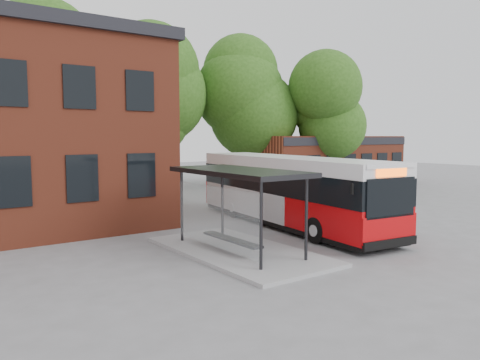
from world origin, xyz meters
TOP-DOWN VIEW (x-y plane):
  - ground at (0.00, 0.00)m, footprint 100.00×100.00m
  - shop_row at (15.00, 14.00)m, footprint 14.00×6.20m
  - bus_shelter at (-4.50, -1.00)m, footprint 3.60×7.00m
  - bike_rail at (9.28, 10.00)m, footprint 5.20×0.10m
  - tree_0 at (-6.00, 16.00)m, footprint 7.92×7.92m
  - tree_1 at (1.00, 17.00)m, footprint 7.92×7.92m
  - tree_2 at (8.00, 16.00)m, footprint 7.92×7.92m
  - tree_3 at (13.00, 12.00)m, footprint 7.04×7.04m
  - city_bus at (0.20, 1.75)m, footprint 4.04×12.34m
  - bicycle_0 at (7.79, 9.88)m, footprint 1.70×0.82m
  - bicycle_2 at (8.22, 10.72)m, footprint 2.00×1.17m
  - bicycle_3 at (8.57, 9.75)m, footprint 1.58×0.54m
  - bicycle_4 at (10.38, 10.18)m, footprint 1.65×0.81m
  - bicycle_5 at (9.70, 10.84)m, footprint 1.54×0.65m
  - bicycle_6 at (10.68, 10.97)m, footprint 1.75×1.14m
  - bicycle_7 at (12.22, 9.86)m, footprint 1.92×1.17m

SIDE VIEW (x-z plane):
  - ground at x=0.00m, z-range 0.00..0.00m
  - bike_rail at x=9.28m, z-range 0.00..0.38m
  - bicycle_4 at x=10.38m, z-range 0.00..0.83m
  - bicycle_0 at x=7.79m, z-range 0.00..0.86m
  - bicycle_6 at x=10.68m, z-range 0.00..0.87m
  - bicycle_5 at x=9.70m, z-range 0.00..0.89m
  - bicycle_3 at x=8.57m, z-range 0.00..0.94m
  - bicycle_2 at x=8.22m, z-range 0.00..1.00m
  - bicycle_7 at x=12.22m, z-range 0.00..1.12m
  - bus_shelter at x=-4.50m, z-range 0.00..2.90m
  - city_bus at x=0.20m, z-range 0.00..3.08m
  - shop_row at x=15.00m, z-range 0.00..4.00m
  - tree_3 at x=13.00m, z-range 0.00..9.28m
  - tree_1 at x=1.00m, z-range 0.00..10.40m
  - tree_0 at x=-6.00m, z-range 0.00..11.00m
  - tree_2 at x=8.00m, z-range 0.00..11.00m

